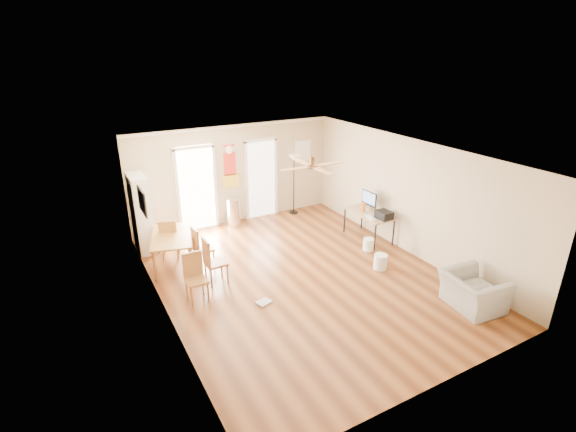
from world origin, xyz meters
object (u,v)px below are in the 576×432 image
torchiere_lamp (294,184)px  computer_desk (368,226)px  dining_chair_right_b (216,260)px  printer (384,215)px  dining_table (173,250)px  trash_can (233,212)px  wastebasket_b (380,262)px  armchair (473,291)px  dining_chair_far (170,238)px  dining_chair_right_a (203,247)px  wastebasket_a (368,244)px  dining_chair_near (196,278)px  bookshelf (141,213)px

torchiere_lamp → computer_desk: (0.74, -2.39, -0.50)m
dining_chair_right_b → printer: size_ratio=2.75×
dining_table → torchiere_lamp: size_ratio=0.82×
dining_table → trash_can: 2.38m
computer_desk → wastebasket_b: bearing=-118.6°
dining_table → computer_desk: size_ratio=1.09×
printer → wastebasket_b: 1.34m
dining_table → armchair: size_ratio=1.37×
dining_chair_far → dining_chair_right_a: bearing=143.7°
wastebasket_a → wastebasket_b: bearing=-112.5°
trash_can → dining_chair_right_a: bearing=-128.6°
dining_chair_near → printer: 4.60m
computer_desk → armchair: bearing=-94.1°
printer → wastebasket_a: printer is taller
dining_chair_near → printer: (4.59, 0.17, 0.31)m
armchair → dining_chair_far: bearing=50.0°
wastebasket_b → bookshelf: bearing=141.3°
dining_chair_right_a → dining_chair_near: (-0.54, -1.21, 0.00)m
printer → armchair: bearing=-97.9°
wastebasket_b → armchair: (0.50, -1.92, 0.16)m
printer → torchiere_lamp: bearing=104.1°
bookshelf → printer: bookshelf is taller
dining_chair_right_a → wastebasket_a: dining_chair_right_a is taller
trash_can → torchiere_lamp: bearing=1.4°
dining_chair_near → computer_desk: dining_chair_near is taller
dining_chair_near → trash_can: size_ratio=1.22×
dining_chair_near → armchair: 5.04m
trash_can → wastebasket_a: 3.61m
dining_table → dining_chair_right_a: bearing=-34.9°
bookshelf → dining_chair_right_b: 2.44m
trash_can → printer: (2.65, -2.79, 0.40)m
printer → computer_desk: bearing=96.7°
dining_chair_right_b → dining_chair_far: (-0.52, 1.54, -0.02)m
wastebasket_b → armchair: size_ratio=0.33×
wastebasket_b → wastebasket_a: bearing=67.5°
wastebasket_a → dining_chair_right_b: bearing=174.7°
trash_can → dining_table: bearing=-144.9°
dining_chair_right_b → dining_chair_near: dining_chair_right_b is taller
armchair → torchiere_lamp: bearing=12.3°
dining_chair_right_a → armchair: (3.75, -3.85, -0.13)m
dining_chair_near → wastebasket_a: bearing=1.7°
dining_table → dining_chair_right_b: bearing=-64.6°
dining_table → dining_chair_far: (0.03, 0.38, 0.12)m
dining_table → torchiere_lamp: torchiere_lamp is taller
dining_chair_right_b → trash_can: dining_chair_right_b is taller
dining_chair_right_b → dining_chair_right_a: bearing=-0.3°
armchair → dining_chair_near: bearing=65.6°
dining_chair_near → torchiere_lamp: torchiere_lamp is taller
dining_chair_right_a → trash_can: 2.24m
torchiere_lamp → printer: torchiere_lamp is taller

